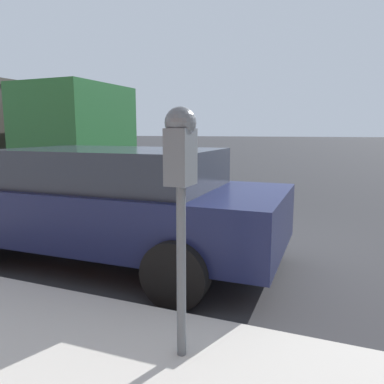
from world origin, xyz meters
name	(u,v)px	position (x,y,z in m)	size (l,w,h in m)	color
ground_plane	(256,253)	(0.00, 0.00, 0.00)	(220.00, 220.00, 0.00)	#2B2B2D
parking_meter	(181,169)	(-2.73, -0.10, 1.38)	(0.21, 0.19, 1.59)	#4C5156
car_navy	(104,201)	(-0.97, 1.72, 0.75)	(2.08, 4.52, 1.40)	#14193D
dump_truck	(2,130)	(2.95, 7.78, 1.63)	(2.82, 6.89, 2.89)	black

